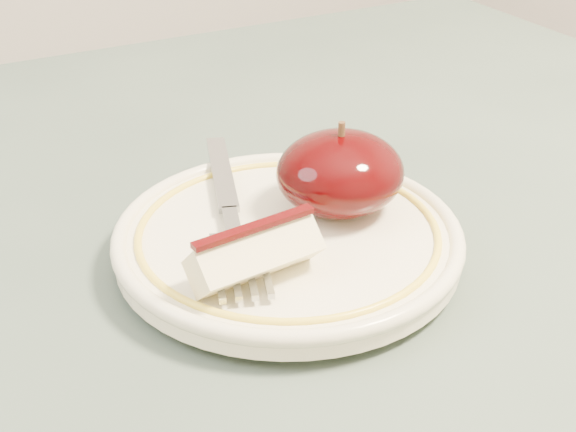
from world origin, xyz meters
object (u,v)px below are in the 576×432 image
fork (230,211)px  plate (288,238)px  table (311,415)px  apple_half (340,173)px

fork → plate: bearing=-122.5°
plate → fork: size_ratio=1.09×
table → fork: size_ratio=5.00×
plate → apple_half: bearing=14.0°
table → fork: 0.13m
apple_half → table: bearing=-133.3°
table → apple_half: bearing=46.7°
plate → fork: (-0.02, 0.03, 0.01)m
table → fork: (-0.02, 0.06, 0.11)m
plate → apple_half: size_ratio=2.62×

